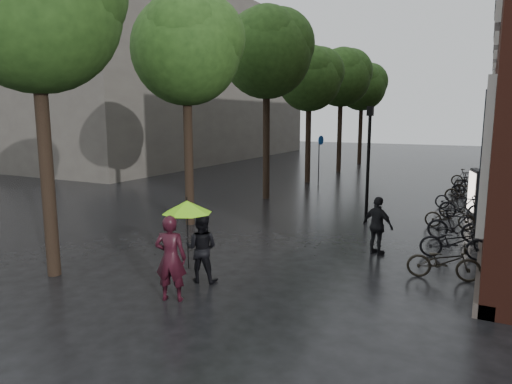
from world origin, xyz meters
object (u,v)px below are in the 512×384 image
Objects in this scene: person_black at (201,248)px; pedestrian_walking at (378,226)px; parked_bicycles at (461,205)px; lamp_post at (369,153)px; person_burgundy at (171,258)px; ad_lightbox at (475,193)px.

pedestrian_walking reaches higher than person_black.
parked_bicycles is 3.98× the size of lamp_post.
person_burgundy is 1.25m from person_black.
pedestrian_walking is 7.22m from ad_lightbox.
lamp_post reaches higher than ad_lightbox.
ad_lightbox reaches higher than parked_bicycles.
parked_bicycles is (5.06, 11.81, -0.46)m from person_burgundy.
ad_lightbox is at bearing 38.56° from lamp_post.
person_burgundy is 6.23m from pedestrian_walking.
parked_bicycles is (5.11, 10.57, -0.34)m from person_black.
person_black is at bearing -115.80° from parked_bicycles.
lamp_post is at bearing -141.18° from parked_bicycles.
person_burgundy is 13.36m from ad_lightbox.
person_burgundy is at bearing -101.83° from lamp_post.
person_burgundy reaches higher than pedestrian_walking.
person_burgundy is at bearing -128.07° from ad_lightbox.
person_burgundy is 0.11× the size of parked_bicycles.
person_black is at bearing -107.66° from person_burgundy.
pedestrian_walking is 0.90× the size of ad_lightbox.
person_burgundy is 12.86m from parked_bicycles.
person_black is 0.10× the size of parked_bicycles.
parked_bicycles is at bearing 38.82° from lamp_post.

